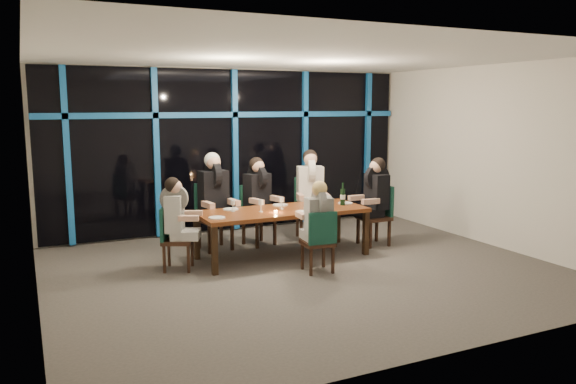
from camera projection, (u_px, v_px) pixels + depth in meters
name	position (u px, v px, depth m)	size (l,w,h in m)	color
room	(307.00, 128.00, 7.70)	(7.04, 7.00, 3.02)	#58524E
window_wall	(235.00, 148.00, 10.40)	(6.86, 0.43, 2.94)	black
dining_table	(282.00, 214.00, 8.63)	(2.60, 1.00, 0.75)	brown
chair_far_left	(212.00, 212.00, 9.17)	(0.56, 0.56, 1.08)	black
chair_far_mid	(256.00, 211.00, 9.47)	(0.57, 0.57, 1.01)	black
chair_far_right	(309.00, 204.00, 9.92)	(0.62, 0.62, 1.07)	black
chair_end_left	(172.00, 235.00, 7.98)	(0.56, 0.56, 0.91)	black
chair_end_right	(378.00, 212.00, 9.43)	(0.47, 0.47, 1.01)	black
chair_near_mid	(320.00, 238.00, 7.82)	(0.45, 0.45, 0.89)	black
diner_far_left	(214.00, 187.00, 9.03)	(0.57, 0.71, 1.05)	black
diner_far_mid	(259.00, 188.00, 9.35)	(0.58, 0.68, 0.98)	black
diner_far_right	(310.00, 181.00, 9.77)	(0.63, 0.73, 1.04)	silver
diner_end_left	(177.00, 210.00, 7.93)	(0.63, 0.57, 0.89)	black
diner_end_right	(375.00, 189.00, 9.33)	(0.63, 0.50, 0.98)	black
diner_near_mid	(318.00, 213.00, 7.84)	(0.47, 0.57, 0.87)	black
plate_far_left	(231.00, 209.00, 8.60)	(0.24, 0.24, 0.01)	white
plate_far_mid	(280.00, 205.00, 8.96)	(0.24, 0.24, 0.01)	white
plate_far_right	(317.00, 202.00, 9.26)	(0.24, 0.24, 0.01)	white
plate_end_left	(217.00, 218.00, 7.95)	(0.24, 0.24, 0.01)	white
plate_end_right	(345.00, 203.00, 9.12)	(0.24, 0.24, 0.01)	white
plate_near_mid	(303.00, 212.00, 8.38)	(0.24, 0.24, 0.01)	white
wine_bottle	(343.00, 196.00, 8.97)	(0.08, 0.08, 0.36)	black
water_pitcher	(328.00, 202.00, 8.76)	(0.12, 0.10, 0.19)	white
tea_light	(276.00, 212.00, 8.37)	(0.05, 0.05, 0.03)	#FF9B4C
wine_glass_a	(261.00, 203.00, 8.41)	(0.07, 0.07, 0.18)	silver
wine_glass_b	(282.00, 201.00, 8.65)	(0.07, 0.07, 0.18)	silver
wine_glass_c	(314.00, 199.00, 8.74)	(0.07, 0.07, 0.18)	silver
wine_glass_d	(233.00, 203.00, 8.43)	(0.07, 0.07, 0.17)	silver
wine_glass_e	(326.00, 197.00, 9.07)	(0.06, 0.06, 0.16)	silver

